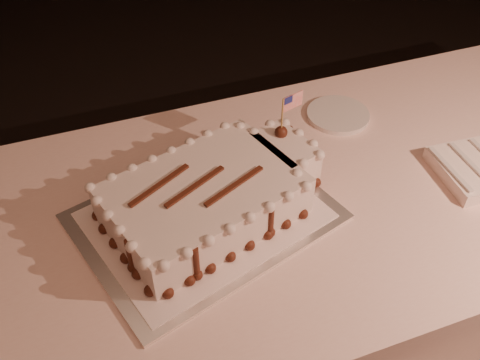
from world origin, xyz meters
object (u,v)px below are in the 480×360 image
object	(u,v)px
cake_board	(205,217)
side_plate	(338,115)
sheet_cake	(214,194)
banquet_table	(247,302)

from	to	relation	value
cake_board	side_plate	bearing A→B (deg)	10.53
side_plate	sheet_cake	bearing A→B (deg)	-152.24
cake_board	sheet_cake	size ratio (longest dim) A/B	1.02
banquet_table	side_plate	size ratio (longest dim) A/B	14.73
banquet_table	sheet_cake	xyz separation A→B (m)	(-0.08, 0.01, 0.43)
cake_board	side_plate	distance (m)	0.49
banquet_table	cake_board	size ratio (longest dim) A/B	4.70
cake_board	side_plate	xyz separation A→B (m)	(0.44, 0.22, 0.00)
sheet_cake	cake_board	bearing A→B (deg)	-162.95
sheet_cake	side_plate	xyz separation A→B (m)	(0.41, 0.22, -0.05)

